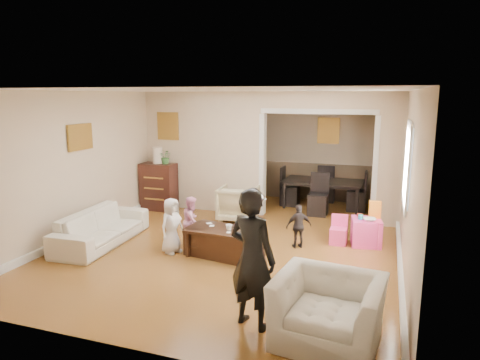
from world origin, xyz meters
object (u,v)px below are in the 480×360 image
at_px(armchair_back, 239,203).
at_px(coffee_table, 224,242).
at_px(play_table, 366,232).
at_px(child_kneel_b, 192,221).
at_px(cyan_cup, 361,217).
at_px(sofa, 102,227).
at_px(dresser, 159,187).
at_px(child_kneel_a, 172,226).
at_px(child_toddler, 299,226).
at_px(coffee_cup, 229,227).
at_px(adult_person, 252,258).
at_px(dining_table, 322,194).
at_px(armchair_front, 328,310).
at_px(table_lamp, 158,155).

relative_size(armchair_back, coffee_table, 0.66).
xyz_separation_m(play_table, child_kneel_b, (-2.82, -0.95, 0.19)).
relative_size(play_table, cyan_cup, 5.98).
bearing_deg(child_kneel_b, play_table, -82.32).
height_order(armchair_back, child_kneel_b, child_kneel_b).
relative_size(sofa, armchair_back, 2.51).
distance_m(sofa, dresser, 2.35).
bearing_deg(child_kneel_a, child_toddler, -45.58).
distance_m(coffee_cup, adult_person, 2.10).
relative_size(armchair_back, dining_table, 0.44).
bearing_deg(armchair_front, child_toddler, 113.74).
bearing_deg(sofa, adult_person, -121.20).
bearing_deg(cyan_cup, table_lamp, 167.40).
distance_m(coffee_table, child_kneel_b, 0.79).
distance_m(armchair_back, armchair_front, 4.53).
height_order(coffee_cup, play_table, coffee_cup).
height_order(table_lamp, adult_person, adult_person).
xyz_separation_m(sofa, coffee_table, (2.21, 0.14, -0.07)).
height_order(coffee_cup, cyan_cup, same).
distance_m(coffee_cup, cyan_cup, 2.29).
bearing_deg(child_kneel_a, child_kneel_b, 0.64).
xyz_separation_m(cyan_cup, child_kneel_b, (-2.72, -0.90, -0.08)).
xyz_separation_m(dresser, dining_table, (3.44, 1.33, -0.21)).
xyz_separation_m(cyan_cup, adult_person, (-0.96, -3.09, 0.29)).
distance_m(coffee_cup, child_kneel_b, 0.88).
relative_size(armchair_front, dining_table, 0.61).
bearing_deg(child_kneel_b, dining_table, -39.49).
bearing_deg(coffee_cup, adult_person, -62.67).
distance_m(sofa, cyan_cup, 4.44).
xyz_separation_m(armchair_back, child_kneel_b, (-0.27, -1.64, 0.07)).
height_order(armchair_front, child_kneel_a, child_kneel_a).
relative_size(armchair_front, play_table, 2.25).
distance_m(armchair_back, cyan_cup, 2.56).
distance_m(armchair_back, child_kneel_a, 2.13).
bearing_deg(armchair_back, sofa, 43.62).
bearing_deg(cyan_cup, coffee_table, -149.29).
bearing_deg(sofa, armchair_back, -43.59).
bearing_deg(child_toddler, armchair_back, -69.74).
distance_m(cyan_cup, child_toddler, 1.07).
relative_size(coffee_table, child_kneel_b, 1.40).
bearing_deg(dresser, child_toddler, -22.61).
relative_size(cyan_cup, dining_table, 0.05).
height_order(sofa, armchair_front, armchair_front).
distance_m(armchair_front, table_lamp, 6.02).
relative_size(table_lamp, cyan_cup, 4.50).
xyz_separation_m(sofa, child_toddler, (3.26, 0.89, 0.09)).
height_order(dresser, play_table, dresser).
bearing_deg(armchair_front, sofa, 162.62).
xyz_separation_m(dining_table, adult_person, (0.01, -5.41, 0.48)).
bearing_deg(adult_person, armchair_back, -50.70).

